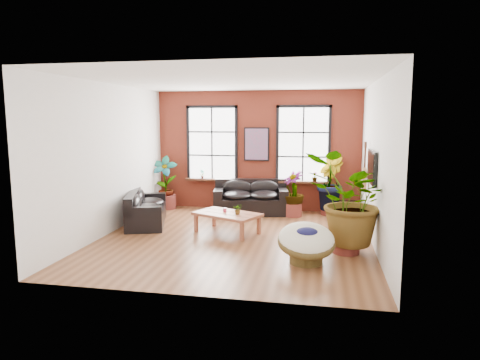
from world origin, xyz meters
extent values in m
cube|color=brown|center=(0.00, 0.00, -0.01)|extent=(6.00, 6.50, 0.02)
cube|color=white|center=(0.00, 0.00, 3.51)|extent=(6.00, 6.50, 0.02)
cube|color=maroon|center=(0.00, 3.26, 1.75)|extent=(6.00, 0.02, 3.50)
cube|color=silver|center=(0.00, -3.26, 1.75)|extent=(6.00, 0.02, 3.50)
cube|color=silver|center=(-3.01, 0.00, 1.75)|extent=(0.02, 6.50, 3.50)
cube|color=silver|center=(3.01, 0.00, 1.75)|extent=(0.02, 6.50, 3.50)
cube|color=white|center=(-1.35, 3.20, 1.95)|extent=(1.40, 0.02, 2.10)
cube|color=#3A1B0F|center=(-1.35, 3.13, 0.87)|extent=(1.60, 0.22, 0.06)
cube|color=white|center=(1.35, 3.20, 1.95)|extent=(1.40, 0.02, 2.10)
cube|color=#3A1B0F|center=(1.35, 3.13, 0.87)|extent=(1.60, 0.22, 0.06)
cube|color=black|center=(-0.08, 2.63, 0.23)|extent=(2.21, 1.34, 0.47)
cube|color=black|center=(-0.14, 3.00, 0.71)|extent=(2.08, 0.59, 0.48)
cube|color=black|center=(-0.98, 2.48, 0.59)|extent=(0.41, 1.03, 0.25)
cube|color=black|center=(0.82, 2.79, 0.59)|extent=(0.41, 1.03, 0.25)
ellipsoid|color=black|center=(-0.46, 2.51, 0.54)|extent=(1.00, 0.98, 0.27)
ellipsoid|color=black|center=(-0.51, 2.79, 0.71)|extent=(0.90, 0.41, 0.46)
ellipsoid|color=black|center=(0.32, 2.64, 0.54)|extent=(1.00, 0.98, 0.27)
ellipsoid|color=black|center=(0.27, 2.93, 0.71)|extent=(0.90, 0.41, 0.46)
cube|color=black|center=(-2.52, 0.95, 0.21)|extent=(1.49, 2.28, 0.41)
cube|color=black|center=(-2.84, 0.85, 0.62)|extent=(0.85, 2.07, 0.42)
cube|color=black|center=(-2.23, 0.05, 0.52)|extent=(0.91, 0.48, 0.22)
cube|color=black|center=(-2.81, 1.85, 0.52)|extent=(0.91, 0.48, 0.22)
ellipsoid|color=black|center=(-2.34, 0.57, 0.47)|extent=(0.99, 1.11, 0.24)
ellipsoid|color=black|center=(-2.59, 0.49, 0.62)|extent=(0.51, 0.95, 0.40)
ellipsoid|color=black|center=(-2.60, 1.37, 0.47)|extent=(0.99, 1.11, 0.24)
ellipsoid|color=black|center=(-2.84, 1.29, 0.62)|extent=(0.51, 0.95, 0.40)
cube|color=brown|center=(-0.27, 0.41, 0.45)|extent=(1.73, 1.41, 0.06)
cube|color=#3A1B0F|center=(-0.33, 0.28, 0.49)|extent=(1.38, 0.63, 0.00)
cube|color=#3A1B0F|center=(-0.21, 0.55, 0.49)|extent=(1.38, 0.63, 0.00)
cube|color=brown|center=(-1.03, 0.38, 0.21)|extent=(0.10, 0.10, 0.42)
cube|color=brown|center=(0.19, -0.18, 0.21)|extent=(0.10, 0.10, 0.42)
cube|color=brown|center=(-0.74, 1.01, 0.21)|extent=(0.10, 0.10, 0.42)
cube|color=brown|center=(0.48, 0.45, 0.21)|extent=(0.10, 0.10, 0.42)
cylinder|color=#D03455|center=(-0.35, 0.51, 0.53)|extent=(0.11, 0.11, 0.10)
cylinder|color=brown|center=(1.64, -1.39, 0.12)|extent=(0.72, 0.72, 0.25)
torus|color=brown|center=(1.64, -1.39, 0.41)|extent=(1.25, 1.25, 0.49)
ellipsoid|color=white|center=(1.64, -1.39, 0.48)|extent=(1.21, 1.26, 0.66)
ellipsoid|color=#161646|center=(1.65, -1.44, 0.60)|extent=(0.47, 0.40, 0.19)
cube|color=black|center=(0.00, 3.19, 1.95)|extent=(0.74, 0.04, 0.98)
cube|color=#0C7F8C|center=(0.00, 3.16, 1.95)|extent=(0.66, 0.02, 0.90)
cube|color=black|center=(2.95, 0.30, 1.65)|extent=(0.06, 1.25, 0.72)
cube|color=black|center=(2.92, 0.30, 1.65)|extent=(0.01, 1.15, 0.62)
cylinder|color=#B27F4C|center=(2.90, 1.35, 1.13)|extent=(0.09, 0.38, 0.38)
cylinder|color=#B27F4C|center=(2.90, 1.35, 1.38)|extent=(0.09, 0.30, 0.30)
cylinder|color=black|center=(2.90, 1.35, 1.13)|extent=(0.09, 0.11, 0.11)
cube|color=#3A1B0F|center=(2.90, 1.35, 1.75)|extent=(0.04, 0.05, 0.55)
cube|color=#3A1B0F|center=(2.90, 1.35, 2.07)|extent=(0.06, 0.06, 0.14)
cube|color=black|center=(2.62, 2.50, 0.23)|extent=(0.57, 0.47, 0.47)
cylinder|color=maroon|center=(-2.68, 2.81, 0.21)|extent=(0.73, 0.73, 0.41)
cylinder|color=maroon|center=(2.13, 2.87, 0.17)|extent=(0.57, 0.57, 0.34)
cylinder|color=maroon|center=(2.41, -0.62, 0.20)|extent=(0.68, 0.68, 0.39)
cylinder|color=maroon|center=(1.13, 2.49, 0.18)|extent=(0.62, 0.62, 0.37)
imported|color=#184C14|center=(-2.71, 2.78, 0.87)|extent=(0.82, 0.61, 1.44)
imported|color=#184C14|center=(2.10, 2.88, 0.94)|extent=(0.89, 1.01, 1.58)
imported|color=#184C14|center=(2.45, -0.66, 1.09)|extent=(2.19, 2.13, 1.85)
imported|color=#184C14|center=(1.12, 2.51, 0.70)|extent=(0.88, 0.88, 1.12)
imported|color=#184C14|center=(0.00, 0.33, 0.61)|extent=(0.24, 0.22, 0.24)
imported|color=#184C14|center=(-1.65, 3.13, 1.04)|extent=(0.17, 0.17, 0.27)
imported|color=#184C14|center=(1.70, 3.13, 1.04)|extent=(0.19, 0.19, 0.27)
camera|label=1|loc=(1.87, -9.21, 2.67)|focal=32.00mm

